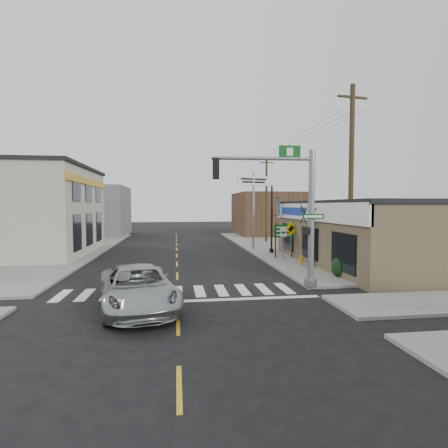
{
  "coord_description": "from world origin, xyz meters",
  "views": [
    {
      "loc": [
        -0.04,
        -15.34,
        3.89
      ],
      "look_at": [
        2.81,
        5.32,
        2.8
      ],
      "focal_mm": 28.0,
      "sensor_mm": 36.0,
      "label": 1
    }
  ],
  "objects": [
    {
      "name": "ped_crossing_sign",
      "position": [
        8.2,
        8.91,
        1.94
      ],
      "size": [
        1.02,
        0.07,
        2.63
      ],
      "rotation": [
        0.0,
        0.0,
        0.15
      ],
      "color": "gray",
      "rests_on": "sidewalk_right"
    },
    {
      "name": "shrub_back",
      "position": [
        11.0,
        6.83,
        0.54
      ],
      "size": [
        1.1,
        1.1,
        0.82
      ],
      "primitive_type": "ellipsoid",
      "color": "#193212",
      "rests_on": "sidewalk_right"
    },
    {
      "name": "guide_sign",
      "position": [
        7.69,
        9.0,
        1.82
      ],
      "size": [
        1.48,
        0.13,
        2.59
      ],
      "rotation": [
        0.0,
        0.0,
        0.03
      ],
      "color": "#41311E",
      "rests_on": "sidewalk_right"
    },
    {
      "name": "left_building",
      "position": [
        -13.0,
        14.0,
        3.4
      ],
      "size": [
        12.0,
        12.0,
        6.8
      ],
      "primitive_type": "cube",
      "color": "#B5AF97",
      "rests_on": "ground"
    },
    {
      "name": "bldg_distant_right",
      "position": [
        12.0,
        30.0,
        2.8
      ],
      "size": [
        8.0,
        10.0,
        5.6
      ],
      "primitive_type": "cube",
      "color": "#513725",
      "rests_on": "ground"
    },
    {
      "name": "thrift_store",
      "position": [
        14.5,
        6.0,
        2.0
      ],
      "size": [
        12.0,
        14.0,
        4.0
      ],
      "primitive_type": "cube",
      "color": "brown",
      "rests_on": "ground"
    },
    {
      "name": "ground",
      "position": [
        0.0,
        0.0,
        0.0
      ],
      "size": [
        140.0,
        140.0,
        0.0
      ],
      "primitive_type": "plane",
      "color": "black",
      "rests_on": "ground"
    },
    {
      "name": "traffic_signal_pole",
      "position": [
        5.42,
        0.16,
        4.01
      ],
      "size": [
        5.15,
        0.39,
        6.52
      ],
      "rotation": [
        0.0,
        0.0,
        -0.06
      ],
      "color": "gray",
      "rests_on": "sidewalk_right"
    },
    {
      "name": "center_line",
      "position": [
        0.0,
        8.0,
        0.01
      ],
      "size": [
        0.12,
        56.0,
        0.01
      ],
      "primitive_type": "cube",
      "color": "gold",
      "rests_on": "ground"
    },
    {
      "name": "crosswalk",
      "position": [
        0.0,
        0.4,
        0.01
      ],
      "size": [
        11.0,
        2.2,
        0.01
      ],
      "primitive_type": "cube",
      "color": "silver",
      "rests_on": "ground"
    },
    {
      "name": "bare_tree",
      "position": [
        8.24,
        5.35,
        3.67
      ],
      "size": [
        2.25,
        2.25,
        4.5
      ],
      "rotation": [
        0.0,
        0.0,
        0.4
      ],
      "color": "black",
      "rests_on": "sidewalk_right"
    },
    {
      "name": "utility_pole_near",
      "position": [
        9.12,
        2.05,
        5.29
      ],
      "size": [
        1.75,
        0.26,
        10.07
      ],
      "rotation": [
        0.0,
        0.0,
        0.13
      ],
      "color": "#4D3B23",
      "rests_on": "sidewalk_right"
    },
    {
      "name": "utility_pole_far",
      "position": [
        9.39,
        20.45,
        4.67
      ],
      "size": [
        1.54,
        0.23,
        8.85
      ],
      "rotation": [
        0.0,
        0.0,
        0.07
      ],
      "color": "#47311C",
      "rests_on": "sidewalk_right"
    },
    {
      "name": "lamp_post",
      "position": [
        7.62,
        11.79,
        3.36
      ],
      "size": [
        0.72,
        0.57,
        5.56
      ],
      "rotation": [
        0.0,
        0.0,
        0.02
      ],
      "color": "black",
      "rests_on": "sidewalk_right"
    },
    {
      "name": "shrub_front",
      "position": [
        8.8,
        2.12,
        0.6
      ],
      "size": [
        1.25,
        1.25,
        0.94
      ],
      "primitive_type": "ellipsoid",
      "color": "#193919",
      "rests_on": "sidewalk_right"
    },
    {
      "name": "sidewalk_left",
      "position": [
        -9.0,
        13.0,
        0.07
      ],
      "size": [
        6.0,
        38.0,
        0.13
      ],
      "primitive_type": "cube",
      "color": "slate",
      "rests_on": "ground"
    },
    {
      "name": "fire_hydrant",
      "position": [
        7.84,
        5.8,
        0.48
      ],
      "size": [
        0.2,
        0.2,
        0.64
      ],
      "rotation": [
        0.0,
        0.0,
        0.31
      ],
      "color": "#CA8C11",
      "rests_on": "sidewalk_right"
    },
    {
      "name": "dance_center_sign",
      "position": [
        6.7,
        14.63,
        5.16
      ],
      "size": [
        3.14,
        0.2,
        6.67
      ],
      "rotation": [
        0.0,
        0.0,
        0.3
      ],
      "color": "gray",
      "rests_on": "sidewalk_right"
    },
    {
      "name": "bldg_distant_left",
      "position": [
        -11.0,
        32.0,
        3.2
      ],
      "size": [
        9.0,
        10.0,
        6.4
      ],
      "primitive_type": "cube",
      "color": "slate",
      "rests_on": "ground"
    },
    {
      "name": "suv",
      "position": [
        -1.49,
        -1.95,
        0.79
      ],
      "size": [
        3.72,
        6.12,
        1.59
      ],
      "primitive_type": "imported",
      "rotation": [
        0.0,
        0.0,
        0.2
      ],
      "color": "#A4A7A9",
      "rests_on": "ground"
    },
    {
      "name": "sidewalk_right",
      "position": [
        9.0,
        13.0,
        0.07
      ],
      "size": [
        6.0,
        38.0,
        0.13
      ],
      "primitive_type": "cube",
      "color": "slate",
      "rests_on": "ground"
    }
  ]
}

